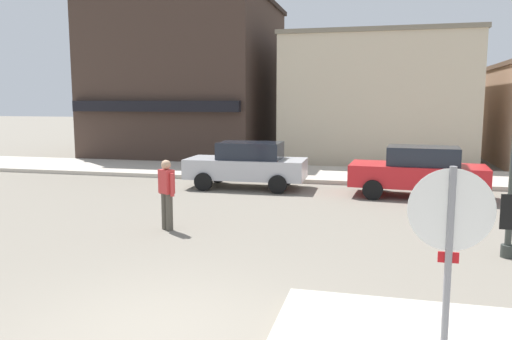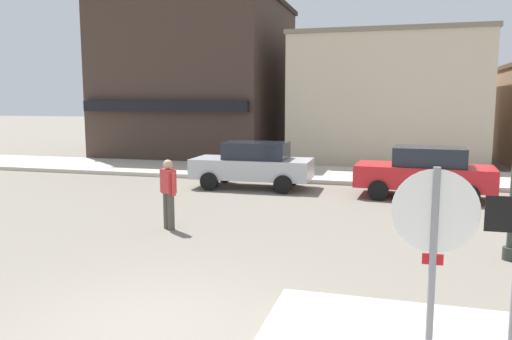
# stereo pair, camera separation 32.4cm
# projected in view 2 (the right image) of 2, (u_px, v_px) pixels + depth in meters

# --- Properties ---
(ground_plane) EXTENTS (160.00, 160.00, 0.00)m
(ground_plane) POSITION_uv_depth(u_px,v_px,m) (148.00, 333.00, 6.33)
(ground_plane) COLOR gray
(kerb_far) EXTENTS (80.00, 4.00, 0.15)m
(kerb_far) POSITION_uv_depth(u_px,v_px,m) (317.00, 174.00, 19.69)
(kerb_far) COLOR beige
(kerb_far) RESTS_ON ground
(stop_sign) EXTENTS (0.82, 0.07, 2.30)m
(stop_sign) POSITION_uv_depth(u_px,v_px,m) (433.00, 247.00, 4.84)
(stop_sign) COLOR gray
(stop_sign) RESTS_ON ground
(parked_car_nearest) EXTENTS (4.04, 1.94, 1.56)m
(parked_car_nearest) POSITION_uv_depth(u_px,v_px,m) (253.00, 164.00, 16.87)
(parked_car_nearest) COLOR #B7B7BC
(parked_car_nearest) RESTS_ON ground
(parked_car_second) EXTENTS (4.11, 2.09, 1.56)m
(parked_car_second) POSITION_uv_depth(u_px,v_px,m) (425.00, 172.00, 15.07)
(parked_car_second) COLOR red
(parked_car_second) RESTS_ON ground
(pedestrian_crossing_near) EXTENTS (0.51, 0.38, 1.61)m
(pedestrian_crossing_near) POSITION_uv_depth(u_px,v_px,m) (168.00, 192.00, 11.38)
(pedestrian_crossing_near) COLOR #4C473D
(pedestrian_crossing_near) RESTS_ON ground
(building_corner_shop) EXTENTS (8.93, 9.67, 8.29)m
(building_corner_shop) POSITION_uv_depth(u_px,v_px,m) (201.00, 79.00, 27.41)
(building_corner_shop) COLOR #3D2D26
(building_corner_shop) RESTS_ON ground
(building_storefront_left_near) EXTENTS (8.81, 7.30, 6.05)m
(building_storefront_left_near) POSITION_uv_depth(u_px,v_px,m) (386.00, 99.00, 24.54)
(building_storefront_left_near) COLOR beige
(building_storefront_left_near) RESTS_ON ground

